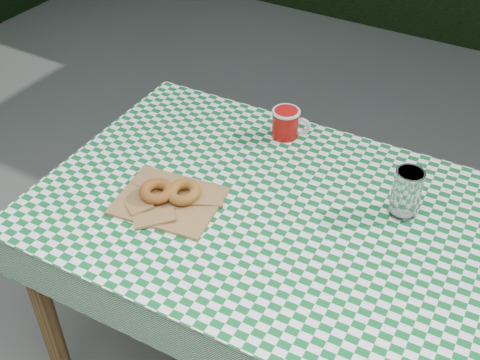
% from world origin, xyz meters
% --- Properties ---
extents(ground, '(60.00, 60.00, 0.00)m').
position_xyz_m(ground, '(0.00, 0.00, 0.00)').
color(ground, '#555550').
rests_on(ground, ground).
extents(table, '(1.30, 0.90, 0.75)m').
position_xyz_m(table, '(0.15, 0.01, 0.38)').
color(table, '#51381C').
rests_on(table, ground).
extents(tablecloth, '(1.33, 0.92, 0.01)m').
position_xyz_m(tablecloth, '(0.15, 0.01, 0.75)').
color(tablecloth, '#0E5927').
rests_on(tablecloth, table).
extents(paper_bag, '(0.30, 0.26, 0.01)m').
position_xyz_m(paper_bag, '(-0.11, -0.10, 0.76)').
color(paper_bag, olive).
rests_on(paper_bag, tablecloth).
extents(bagel_front, '(0.12, 0.12, 0.03)m').
position_xyz_m(bagel_front, '(-0.15, -0.11, 0.79)').
color(bagel_front, '#93511E').
rests_on(bagel_front, paper_bag).
extents(bagel_back, '(0.13, 0.13, 0.03)m').
position_xyz_m(bagel_back, '(-0.08, -0.08, 0.79)').
color(bagel_back, brown).
rests_on(bagel_back, paper_bag).
extents(coffee_mug, '(0.20, 0.20, 0.09)m').
position_xyz_m(coffee_mug, '(0.01, 0.34, 0.80)').
color(coffee_mug, '#A80D0A').
rests_on(coffee_mug, tablecloth).
extents(drinking_glass, '(0.08, 0.08, 0.14)m').
position_xyz_m(drinking_glass, '(0.45, 0.17, 0.82)').
color(drinking_glass, silver).
rests_on(drinking_glass, tablecloth).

